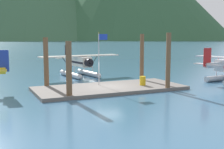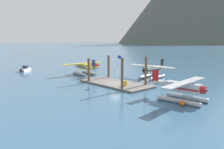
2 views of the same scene
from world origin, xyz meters
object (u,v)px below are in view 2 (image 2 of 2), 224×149
Objects in this scene: seaplane_silver_stbd_aft at (183,90)px; fuel_drum at (125,83)px; flagpole at (118,65)px; mooring_buoy at (182,103)px; seaplane_yellow_port_fwd at (84,68)px; boat_red_open_west at (94,65)px; boat_white_open_sw at (25,69)px; seaplane_cream_bow_centre at (152,71)px.

fuel_drum is at bearing 176.63° from seaplane_silver_stbd_aft.
fuel_drum is at bearing -26.29° from flagpole.
mooring_buoy is 0.07× the size of seaplane_yellow_port_fwd.
flagpole is at bearing -5.96° from seaplane_yellow_port_fwd.
boat_red_open_west and boat_white_open_sw have the same top height.
fuel_drum is 12.55m from mooring_buoy.
flagpole is at bearing 13.45° from boat_white_open_sw.
seaplane_silver_stbd_aft is at bearing -21.85° from boat_red_open_west.
flagpole is 9.33m from seaplane_cream_bow_centre.
boat_white_open_sw is (-28.91, -15.77, -1.09)m from seaplane_cream_bow_centre.
boat_white_open_sw reaches higher than mooring_buoy.
mooring_buoy is at bearing 2.94° from boat_white_open_sw.
fuel_drum is at bearing -10.81° from seaplane_yellow_port_fwd.
seaplane_silver_stbd_aft is 2.59× the size of boat_white_open_sw.
boat_red_open_west is (-12.22, 12.22, -1.09)m from seaplane_yellow_port_fwd.
boat_white_open_sw is at bearing -97.92° from boat_red_open_west.
seaplane_yellow_port_fwd is at bearing 174.04° from flagpole.
fuel_drum is 11.28m from seaplane_cream_bow_centre.
seaplane_yellow_port_fwd is 17.09m from boat_white_open_sw.
seaplane_cream_bow_centre is 2.59× the size of boat_white_open_sw.
boat_red_open_west is at bearing 151.67° from flagpole.
seaplane_cream_bow_centre is (-15.05, 13.51, 1.23)m from mooring_buoy.
flagpole is 28.76m from boat_red_open_west.
flagpole reaches higher than seaplane_cream_bow_centre.
flagpole is 7.36× the size of mooring_buoy.
seaplane_silver_stbd_aft is (13.97, -11.56, 0.00)m from seaplane_cream_bow_centre.
seaplane_yellow_port_fwd and seaplane_silver_stbd_aft have the same top height.
fuel_drum reaches higher than mooring_buoy.
boat_white_open_sw is (-27.99, -6.69, -3.04)m from flagpole.
seaplane_cream_bow_centre is at bearing 138.10° from mooring_buoy.
flagpole reaches higher than fuel_drum.
flagpole is 15.22m from seaplane_silver_stbd_aft.
seaplane_silver_stbd_aft is at bearing 119.03° from mooring_buoy.
mooring_buoy is 44.91m from boat_red_open_west.
mooring_buoy is 29.52m from seaplane_yellow_port_fwd.
seaplane_silver_stbd_aft reaches higher than mooring_buoy.
seaplane_cream_bow_centre is (-2.78, 10.90, 0.84)m from fuel_drum.
seaplane_yellow_port_fwd is 1.00× the size of seaplane_silver_stbd_aft.
mooring_buoy is at bearing -60.97° from seaplane_silver_stbd_aft.
mooring_buoy is 0.17× the size of boat_white_open_sw.
flagpole is 0.49× the size of seaplane_yellow_port_fwd.
mooring_buoy is 0.07× the size of seaplane_cream_bow_centre.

